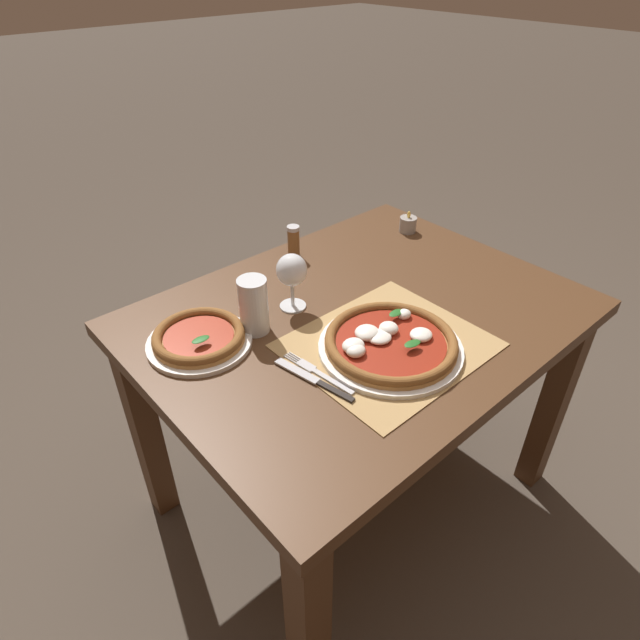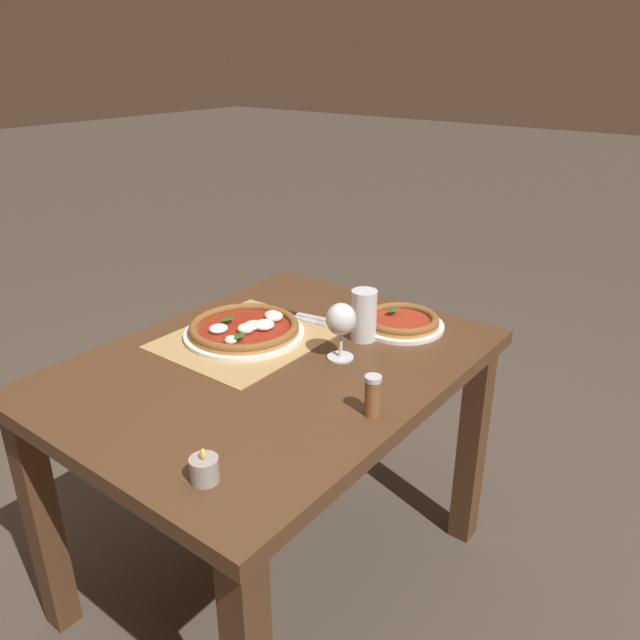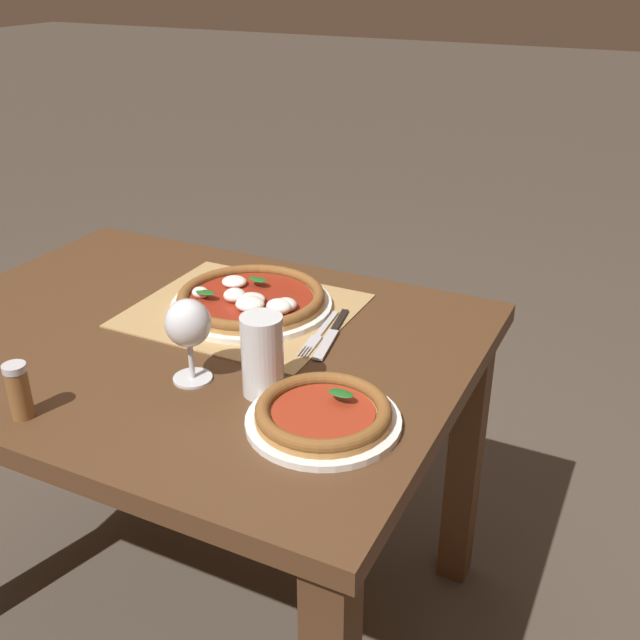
% 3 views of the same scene
% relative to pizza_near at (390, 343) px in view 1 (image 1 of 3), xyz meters
% --- Properties ---
extents(ground_plane, '(24.00, 24.00, 0.00)m').
position_rel_pizza_near_xyz_m(ground_plane, '(0.07, 0.16, -0.76)').
color(ground_plane, '#473D33').
extents(dining_table, '(1.13, 0.86, 0.74)m').
position_rel_pizza_near_xyz_m(dining_table, '(0.07, 0.16, -0.14)').
color(dining_table, '#4C301C').
rests_on(dining_table, ground).
extents(paper_placemat, '(0.44, 0.39, 0.00)m').
position_rel_pizza_near_xyz_m(paper_placemat, '(0.01, 0.01, -0.02)').
color(paper_placemat, '#A88451').
rests_on(paper_placemat, dining_table).
extents(pizza_near, '(0.34, 0.34, 0.05)m').
position_rel_pizza_near_xyz_m(pizza_near, '(0.00, 0.00, 0.00)').
color(pizza_near, white).
rests_on(pizza_near, paper_placemat).
extents(pizza_far, '(0.25, 0.25, 0.04)m').
position_rel_pizza_near_xyz_m(pizza_far, '(-0.32, 0.32, -0.00)').
color(pizza_far, white).
rests_on(pizza_far, dining_table).
extents(wine_glass, '(0.08, 0.08, 0.16)m').
position_rel_pizza_near_xyz_m(wine_glass, '(-0.05, 0.29, 0.08)').
color(wine_glass, silver).
rests_on(wine_glass, dining_table).
extents(pint_glass, '(0.07, 0.07, 0.15)m').
position_rel_pizza_near_xyz_m(pint_glass, '(-0.19, 0.28, 0.05)').
color(pint_glass, silver).
rests_on(pint_glass, dining_table).
extents(fork, '(0.04, 0.20, 0.00)m').
position_rel_pizza_near_xyz_m(fork, '(-0.18, 0.05, -0.02)').
color(fork, '#B7B7BC').
rests_on(fork, paper_placemat).
extents(knife, '(0.05, 0.21, 0.01)m').
position_rel_pizza_near_xyz_m(knife, '(-0.21, 0.04, -0.02)').
color(knife, black).
rests_on(knife, paper_placemat).
extents(votive_candle, '(0.06, 0.06, 0.07)m').
position_rel_pizza_near_xyz_m(votive_candle, '(0.51, 0.39, 0.00)').
color(votive_candle, gray).
rests_on(votive_candle, dining_table).
extents(pepper_shaker, '(0.04, 0.04, 0.10)m').
position_rel_pizza_near_xyz_m(pepper_shaker, '(0.13, 0.51, 0.03)').
color(pepper_shaker, brown).
rests_on(pepper_shaker, dining_table).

